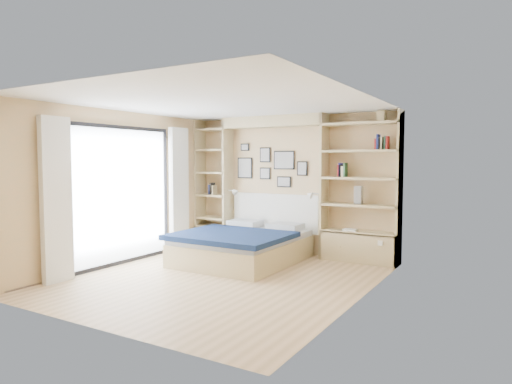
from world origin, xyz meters
The scene contains 9 objects.
ground centered at (0.00, 0.00, 0.00)m, with size 4.50×4.50×0.00m, color #D2AD82.
room_shell centered at (-0.39, 1.52, 1.08)m, with size 4.50×4.50×4.50m.
bed centered at (-0.35, 1.12, 0.28)m, with size 1.77×2.22×1.07m.
photo_gallery centered at (-0.45, 2.22, 1.60)m, with size 1.48×0.02×0.82m.
reading_lamps centered at (-0.30, 2.00, 1.10)m, with size 1.92×0.12×0.15m.
shelf_decor centered at (1.10, 2.07, 1.69)m, with size 3.51×0.23×2.03m.
deck centered at (-3.60, 0.00, 0.00)m, with size 3.20×4.00×0.05m, color #6B5C4F.
deck_chair centered at (-2.78, 0.65, 0.34)m, with size 0.66×0.82×0.71m.
shipping_container centered at (-11.62, 3.98, 1.39)m, with size 2.66×6.66×2.78m, color navy.
Camera 1 is at (3.68, -5.30, 1.70)m, focal length 32.00 mm.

